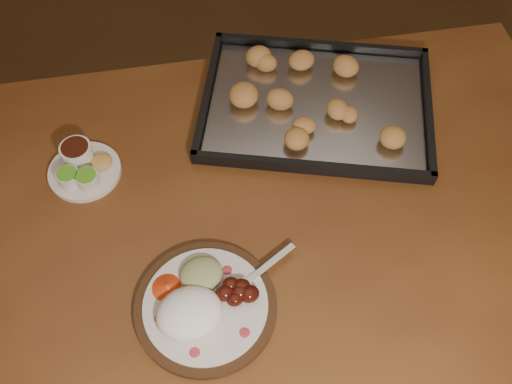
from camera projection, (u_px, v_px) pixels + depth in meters
name	position (u px, v px, depth m)	size (l,w,h in m)	color
ground	(234.00, 258.00, 1.88)	(4.00, 4.00, 0.00)	#513B1B
dining_table	(227.00, 248.00, 1.17)	(1.61, 1.10, 0.75)	brown
dinner_plate	(202.00, 304.00, 0.98)	(0.31, 0.25, 0.06)	#311C0D
condiment_saucer	(82.00, 167.00, 1.14)	(0.14, 0.14, 0.05)	silver
baking_tray	(316.00, 103.00, 1.23)	(0.59, 0.53, 0.05)	black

